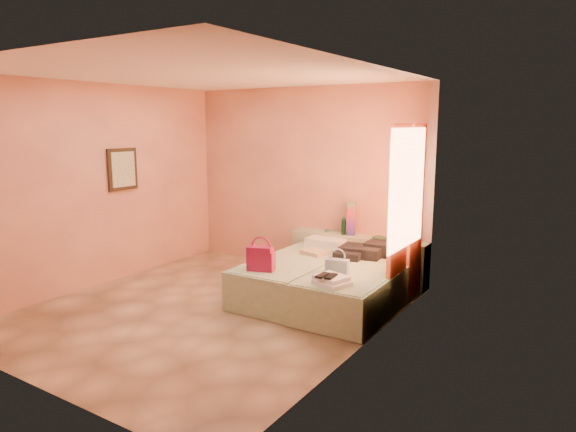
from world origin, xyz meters
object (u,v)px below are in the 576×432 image
headboard_ledge (357,258)px  towel_stack (332,281)px  blue_handbag (337,266)px  magenta_handbag (261,258)px  bed_right (360,288)px  water_bottle (344,227)px  green_book (381,238)px  bed_left (298,276)px  flower_vase (409,233)px

headboard_ledge → towel_stack: 1.92m
headboard_ledge → blue_handbag: size_ratio=7.61×
magenta_handbag → bed_right: bearing=17.9°
water_bottle → green_book: size_ratio=1.29×
bed_right → magenta_handbag: 1.28m
bed_right → bed_left: bearing=179.1°
towel_stack → flower_vase: bearing=83.5°
bed_left → towel_stack: 1.24m
bed_right → water_bottle: water_bottle is taller
headboard_ledge → blue_handbag: blue_handbag is taller
bed_left → green_book: green_book is taller
bed_right → blue_handbag: size_ratio=7.43×
towel_stack → bed_right: bearing=91.1°
water_bottle → towel_stack: 1.95m
magenta_handbag → headboard_ledge: bearing=57.2°
headboard_ledge → bed_right: bearing=-63.4°
flower_vase → blue_handbag: 1.49m
bed_right → towel_stack: towel_stack is taller
towel_stack → water_bottle: bearing=112.8°
water_bottle → bed_right: bearing=-53.9°
magenta_handbag → towel_stack: size_ratio=0.91×
headboard_ledge → towel_stack: headboard_ledge is taller
green_book → bed_left: bearing=-112.0°
towel_stack → magenta_handbag: bearing=176.6°
water_bottle → magenta_handbag: (-0.24, -1.73, -0.12)m
flower_vase → towel_stack: (-0.21, -1.86, -0.22)m
water_bottle → headboard_ledge: bearing=10.2°
green_book → water_bottle: bearing=-164.4°
flower_vase → magenta_handbag: (-1.21, -1.80, -0.12)m
blue_handbag → headboard_ledge: bearing=95.1°
bed_left → green_book: size_ratio=10.63×
flower_vase → headboard_ledge: bearing=-177.5°
bed_left → water_bottle: size_ratio=8.24×
blue_handbag → water_bottle: bearing=103.4°
water_bottle → towel_stack: bearing=-67.2°
flower_vase → magenta_handbag: flower_vase is taller
magenta_handbag → water_bottle: bearing=63.7°
bed_right → green_book: green_book is taller
blue_handbag → towel_stack: (0.16, -0.43, -0.04)m
green_book → blue_handbag: 1.39m
flower_vase → towel_stack: size_ratio=0.70×
green_book → flower_vase: size_ratio=0.77×
magenta_handbag → towel_stack: bearing=-21.7°
water_bottle → green_book: 0.58m
green_book → towel_stack: bearing=-71.0°
headboard_ledge → flower_vase: flower_vase is taller
bed_left → flower_vase: 1.65m
bed_right → towel_stack: size_ratio=5.71×
magenta_handbag → towel_stack: (1.00, -0.06, -0.10)m
headboard_ledge → bed_left: (-0.38, -1.05, -0.08)m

